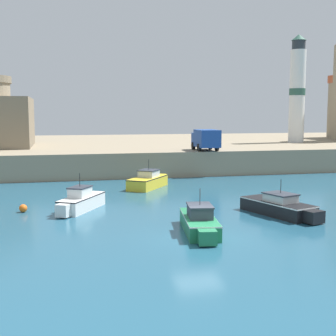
% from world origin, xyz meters
% --- Properties ---
extents(ground_plane, '(200.00, 200.00, 0.00)m').
position_xyz_m(ground_plane, '(0.00, 0.00, 0.00)').
color(ground_plane, '#235670').
extents(quay_seawall, '(120.00, 40.00, 2.57)m').
position_xyz_m(quay_seawall, '(0.00, 42.31, 1.28)').
color(quay_seawall, gray).
rests_on(quay_seawall, ground).
extents(motorboat_black_0, '(3.41, 6.21, 2.33)m').
position_xyz_m(motorboat_black_0, '(6.60, 3.95, 0.55)').
color(motorboat_black_0, black).
rests_on(motorboat_black_0, ground).
extents(motorboat_white_1, '(3.50, 5.02, 2.52)m').
position_xyz_m(motorboat_white_1, '(-5.73, 8.35, 0.61)').
color(motorboat_white_1, white).
rests_on(motorboat_white_1, ground).
extents(motorboat_yellow_3, '(4.38, 5.34, 2.48)m').
position_xyz_m(motorboat_yellow_3, '(0.50, 16.77, 0.61)').
color(motorboat_yellow_3, yellow).
rests_on(motorboat_yellow_3, ground).
extents(motorboat_green_4, '(2.38, 5.78, 2.44)m').
position_xyz_m(motorboat_green_4, '(0.36, 0.97, 0.57)').
color(motorboat_green_4, '#237A4C').
rests_on(motorboat_green_4, ground).
extents(mooring_buoy, '(0.53, 0.53, 0.53)m').
position_xyz_m(mooring_buoy, '(-9.45, 8.57, 0.26)').
color(mooring_buoy, orange).
rests_on(mooring_buoy, ground).
extents(lighthouse, '(2.11, 2.11, 14.22)m').
position_xyz_m(lighthouse, '(24.00, 34.40, 9.49)').
color(lighthouse, silver).
rests_on(lighthouse, quay_seawall).
extents(truck_on_quay, '(2.25, 4.34, 2.20)m').
position_xyz_m(truck_on_quay, '(7.99, 24.00, 3.79)').
color(truck_on_quay, '#234793').
rests_on(truck_on_quay, quay_seawall).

